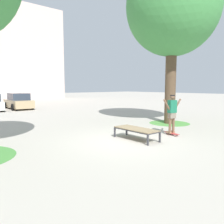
{
  "coord_description": "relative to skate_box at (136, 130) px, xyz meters",
  "views": [
    {
      "loc": [
        -6.17,
        -6.34,
        2.16
      ],
      "look_at": [
        0.49,
        1.38,
        1.0
      ],
      "focal_mm": 36.51,
      "sensor_mm": 36.0,
      "label": 1
    }
  ],
  "objects": [
    {
      "name": "skater",
      "position": [
        1.83,
        -0.42,
        0.66
      ],
      "size": [
        0.99,
        0.36,
        1.69
      ],
      "color": "brown",
      "rests_on": "skateboard"
    },
    {
      "name": "tree_near_right",
      "position": [
        4.49,
        1.55,
        6.08
      ],
      "size": [
        5.17,
        5.17,
        9.26
      ],
      "color": "brown",
      "rests_on": "ground"
    },
    {
      "name": "ground_plane",
      "position": [
        -0.49,
        0.12,
        -0.41
      ],
      "size": [
        120.0,
        120.0,
        0.0
      ],
      "primitive_type": "plane",
      "color": "#B2AA9E"
    },
    {
      "name": "car_tan",
      "position": [
        0.73,
        15.98,
        0.28
      ],
      "size": [
        2.07,
        4.28,
        1.5
      ],
      "color": "tan",
      "rests_on": "ground"
    },
    {
      "name": "skate_box",
      "position": [
        0.0,
        0.0,
        0.0
      ],
      "size": [
        0.78,
        1.91,
        0.46
      ],
      "color": "#38383D",
      "rests_on": "ground"
    },
    {
      "name": "skateboard",
      "position": [
        1.83,
        -0.42,
        -0.34
      ],
      "size": [
        0.38,
        0.82,
        0.09
      ],
      "color": "#B23333",
      "rests_on": "ground"
    },
    {
      "name": "grass_patch_near_right",
      "position": [
        4.49,
        1.55,
        -0.41
      ],
      "size": [
        2.33,
        2.33,
        0.01
      ],
      "primitive_type": "cylinder",
      "color": "#519342",
      "rests_on": "ground"
    }
  ]
}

